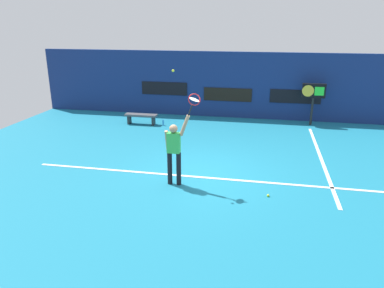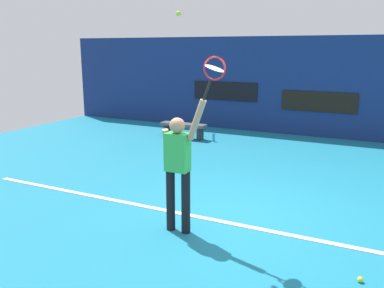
% 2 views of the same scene
% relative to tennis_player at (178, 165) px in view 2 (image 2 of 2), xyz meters
% --- Properties ---
extents(ground_plane, '(18.00, 18.00, 0.00)m').
position_rel_tennis_player_xyz_m(ground_plane, '(0.60, 0.85, -1.01)').
color(ground_plane, teal).
extents(back_wall, '(18.00, 0.20, 2.98)m').
position_rel_tennis_player_xyz_m(back_wall, '(0.60, 7.76, 0.48)').
color(back_wall, navy).
rests_on(back_wall, ground_plane).
extents(sponsor_banner_center, '(2.20, 0.03, 0.60)m').
position_rel_tennis_player_xyz_m(sponsor_banner_center, '(0.60, 7.64, 0.06)').
color(sponsor_banner_center, black).
extents(sponsor_banner_portside, '(2.20, 0.03, 0.60)m').
position_rel_tennis_player_xyz_m(sponsor_banner_portside, '(-2.40, 7.64, 0.24)').
color(sponsor_banner_portside, black).
extents(court_baseline, '(10.00, 0.10, 0.01)m').
position_rel_tennis_player_xyz_m(court_baseline, '(0.60, 0.57, -1.00)').
color(court_baseline, white).
rests_on(court_baseline, ground_plane).
extents(tennis_player, '(0.69, 0.31, 1.97)m').
position_rel_tennis_player_xyz_m(tennis_player, '(0.00, 0.00, 0.00)').
color(tennis_player, black).
rests_on(tennis_player, ground_plane).
extents(tennis_racket, '(0.40, 0.27, 0.63)m').
position_rel_tennis_player_xyz_m(tennis_racket, '(0.54, -0.00, 1.33)').
color(tennis_racket, black).
extents(tennis_ball, '(0.07, 0.07, 0.07)m').
position_rel_tennis_player_xyz_m(tennis_ball, '(-0.00, 0.05, 2.06)').
color(tennis_ball, '#CCE033').
extents(court_bench, '(1.40, 0.36, 0.45)m').
position_rel_tennis_player_xyz_m(court_bench, '(-2.91, 5.70, -0.67)').
color(court_bench, '#4C4C51').
rests_on(court_bench, ground_plane).
extents(water_bottle, '(0.07, 0.07, 0.24)m').
position_rel_tennis_player_xyz_m(water_bottle, '(-1.93, 5.70, -0.89)').
color(water_bottle, '#338CD8').
rests_on(water_bottle, ground_plane).
extents(spare_ball, '(0.07, 0.07, 0.07)m').
position_rel_tennis_player_xyz_m(spare_ball, '(2.52, -0.27, -0.98)').
color(spare_ball, '#CCE033').
rests_on(spare_ball, ground_plane).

